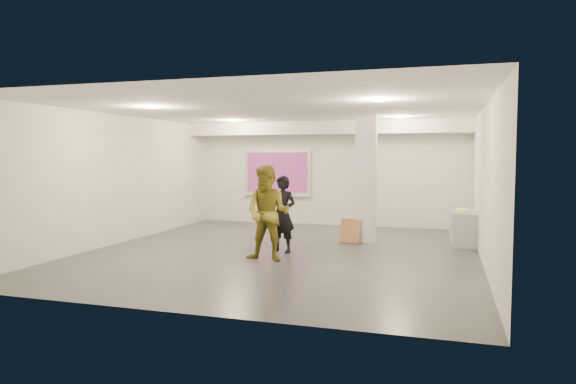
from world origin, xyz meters
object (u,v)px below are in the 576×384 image
(man, at_px, (268,213))
(column, at_px, (366,179))
(projection_screen, at_px, (277,173))
(woman, at_px, (283,214))
(credenza, at_px, (464,228))

(man, bearing_deg, column, 61.68)
(projection_screen, xyz_separation_m, woman, (1.62, -4.51, -0.72))
(column, relative_size, woman, 1.85)
(column, distance_m, woman, 2.47)
(projection_screen, xyz_separation_m, credenza, (5.32, -2.34, -1.14))
(projection_screen, distance_m, credenza, 5.92)
(projection_screen, xyz_separation_m, man, (1.63, -5.46, -0.60))
(credenza, bearing_deg, man, -141.67)
(woman, bearing_deg, man, -76.15)
(credenza, xyz_separation_m, woman, (-3.70, -2.18, 0.43))
(projection_screen, relative_size, woman, 1.29)
(credenza, bearing_deg, column, -173.82)
(column, xyz_separation_m, man, (-1.47, -2.81, -0.57))
(column, relative_size, projection_screen, 1.43)
(projection_screen, bearing_deg, woman, -70.22)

